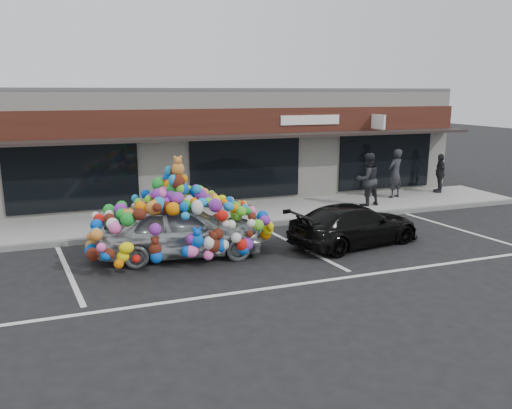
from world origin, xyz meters
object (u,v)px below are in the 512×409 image
object	(u,v)px
pedestrian_a	(395,173)
pedestrian_b	(367,179)
black_sedan	(355,225)
toy_car	(181,223)
pedestrian_c	(440,173)

from	to	relation	value
pedestrian_a	pedestrian_b	xyz separation A→B (m)	(-1.74, -0.81, 0.00)
black_sedan	pedestrian_b	xyz separation A→B (m)	(2.65, 3.63, 0.53)
black_sedan	pedestrian_b	world-z (taller)	pedestrian_b
toy_car	pedestrian_b	size ratio (longest dim) A/B	2.47
pedestrian_a	pedestrian_c	distance (m)	2.37
pedestrian_a	pedestrian_c	xyz separation A→B (m)	(2.34, 0.28, -0.16)
pedestrian_a	pedestrian_b	size ratio (longest dim) A/B	1.00
toy_car	pedestrian_a	xyz separation A→B (m)	(9.13, 3.79, 0.21)
toy_car	pedestrian_a	size ratio (longest dim) A/B	2.48
pedestrian_b	pedestrian_c	xyz separation A→B (m)	(4.09, 1.09, -0.16)
toy_car	pedestrian_a	distance (m)	9.89
black_sedan	pedestrian_a	size ratio (longest dim) A/B	2.08
black_sedan	pedestrian_c	distance (m)	8.23
toy_car	black_sedan	world-z (taller)	toy_car
black_sedan	pedestrian_a	world-z (taller)	pedestrian_a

